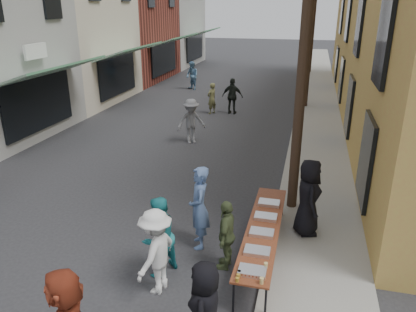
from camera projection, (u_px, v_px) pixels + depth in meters
The scene contains 26 objects.
ground at pixel (96, 246), 9.46m from camera, with size 120.00×120.00×0.00m, color #28282B.
sidewalk at pixel (318, 107), 21.88m from camera, with size 2.20×60.00×0.10m, color gray.
storefront_row at pixel (62, 25), 23.88m from camera, with size 8.00×37.00×9.00m.
utility_pole_near at pixel (305, 40), 9.59m from camera, with size 0.26×0.26×9.00m, color #2D2116.
utility_pole_mid at pixel (312, 20), 20.47m from camera, with size 0.26×0.26×9.00m, color #2D2116.
utility_pole_far at pixel (314, 14), 31.35m from camera, with size 0.26×0.26×9.00m, color #2D2116.
serving_table at pixel (263, 229), 8.81m from camera, with size 0.70×4.00×0.75m.
catering_tray_sausage at pixel (252, 271), 7.29m from camera, with size 0.50×0.33×0.08m, color maroon.
catering_tray_foil_b at pixel (257, 251), 7.88m from camera, with size 0.50×0.33×0.08m, color #B2B2B7.
catering_tray_buns at pixel (262, 233), 8.52m from camera, with size 0.50×0.33×0.08m, color tan.
catering_tray_foil_d at pixel (266, 217), 9.15m from camera, with size 0.50×0.33×0.08m, color #B2B2B7.
catering_tray_buns_end at pixel (269, 203), 9.78m from camera, with size 0.50×0.33×0.08m, color tan.
condiment_jar_a at pixel (237, 280), 7.07m from camera, with size 0.07×0.07×0.08m, color #A57F26.
condiment_jar_b at pixel (238, 276), 7.16m from camera, with size 0.07×0.07×0.08m, color #A57F26.
condiment_jar_c at pixel (239, 273), 7.25m from camera, with size 0.07×0.07×0.08m, color #A57F26.
cup_stack at pixel (262, 281), 7.01m from camera, with size 0.08×0.08×0.12m, color tan.
guest_front_a at pixel (205, 310), 6.29m from camera, with size 0.83×0.54×1.70m, color black.
guest_front_b at pixel (199, 208), 9.16m from camera, with size 0.72×0.47×1.96m, color #526D9F.
guest_front_c at pixel (159, 237), 8.24m from camera, with size 0.84×0.65×1.72m, color teal.
guest_front_d at pixel (156, 252), 7.72m from camera, with size 1.13×0.65×1.75m, color white.
guest_front_e at pixel (227, 235), 8.47m from camera, with size 0.91×0.38×1.56m, color #4A5732.
server at pixel (308, 197), 9.52m from camera, with size 0.92×0.60×1.88m, color black.
passerby_left at pixel (191, 121), 16.14m from camera, with size 1.17×0.67×1.81m, color slate.
passerby_mid at pixel (233, 96), 20.48m from camera, with size 1.06×0.44×1.81m, color black.
passerby_right at pixel (212, 98), 20.56m from camera, with size 0.57×0.38×1.57m, color brown.
passerby_far at pixel (192, 76), 26.28m from camera, with size 0.88×0.69×1.82m, color #547EA2.
Camera 1 is at (4.53, -7.21, 5.31)m, focal length 35.00 mm.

